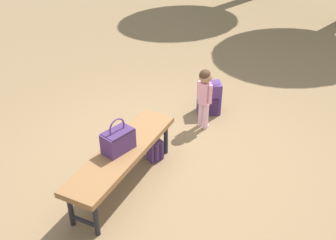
% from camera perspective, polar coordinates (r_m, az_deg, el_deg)
% --- Properties ---
extents(ground_plane, '(40.00, 40.00, 0.00)m').
position_cam_1_polar(ground_plane, '(4.58, -0.02, -5.13)').
color(ground_plane, brown).
rests_on(ground_plane, ground).
extents(park_bench, '(1.65, 0.73, 0.45)m').
position_cam_1_polar(park_bench, '(3.96, -6.67, -5.02)').
color(park_bench, brown).
rests_on(park_bench, ground).
extents(handbag, '(0.33, 0.20, 0.37)m').
position_cam_1_polar(handbag, '(3.85, -7.36, -2.91)').
color(handbag, '#4C2D66').
rests_on(handbag, park_bench).
extents(child_standing, '(0.17, 0.22, 0.82)m').
position_cam_1_polar(child_standing, '(4.85, 5.43, 4.42)').
color(child_standing, '#E5B2C6').
rests_on(child_standing, ground).
extents(backpack_large, '(0.37, 0.37, 0.51)m').
position_cam_1_polar(backpack_large, '(5.33, 6.09, 3.56)').
color(backpack_large, '#4C2D66').
rests_on(backpack_large, ground).
extents(backpack_small, '(0.19, 0.17, 0.28)m').
position_cam_1_polar(backpack_small, '(4.44, -1.95, -4.31)').
color(backpack_small, '#4C2D66').
rests_on(backpack_small, ground).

